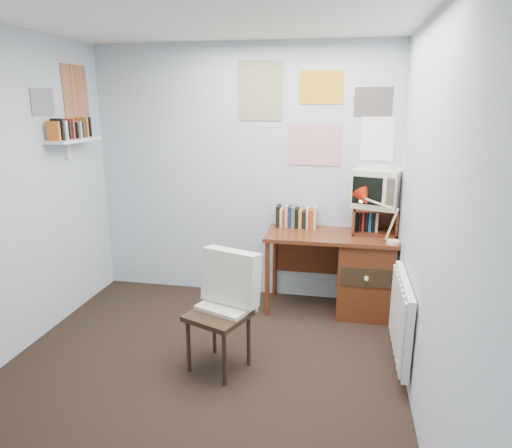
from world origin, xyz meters
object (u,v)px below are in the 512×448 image
(desk_chair, at_px, (218,316))
(desk_lamp, at_px, (395,221))
(crt_tv, at_px, (378,186))
(desk, at_px, (359,272))
(radiator, at_px, (402,317))
(wall_shelf, at_px, (74,140))
(tv_riser, at_px, (374,220))

(desk_chair, distance_m, desk_lamp, 1.72)
(desk_chair, height_order, crt_tv, crt_tv)
(desk, bearing_deg, radiator, -72.76)
(radiator, distance_m, wall_shelf, 3.15)
(tv_riser, height_order, radiator, tv_riser)
(desk, relative_size, crt_tv, 2.96)
(desk_lamp, bearing_deg, desk, 134.05)
(desk_chair, bearing_deg, crt_tv, 70.16)
(radiator, xyz_separation_m, wall_shelf, (-2.86, 0.55, 1.20))
(desk, distance_m, desk_chair, 1.58)
(desk, height_order, wall_shelf, wall_shelf)
(desk_lamp, height_order, crt_tv, crt_tv)
(tv_riser, bearing_deg, desk, -137.04)
(desk_chair, relative_size, radiator, 1.09)
(crt_tv, height_order, radiator, crt_tv)
(desk_lamp, height_order, tv_riser, desk_lamp)
(desk, bearing_deg, tv_riser, 42.96)
(desk_chair, distance_m, radiator, 1.35)
(tv_riser, relative_size, wall_shelf, 0.65)
(desk_chair, distance_m, wall_shelf, 2.10)
(crt_tv, xyz_separation_m, radiator, (0.16, -1.06, -0.78))
(tv_riser, bearing_deg, desk_chair, -131.74)
(desk, distance_m, radiator, 0.97)
(desk_chair, height_order, tv_riser, tv_riser)
(desk_lamp, relative_size, crt_tv, 1.00)
(desk_chair, bearing_deg, wall_shelf, 174.08)
(crt_tv, bearing_deg, wall_shelf, -151.62)
(desk_lamp, xyz_separation_m, radiator, (0.02, -0.73, -0.54))
(wall_shelf, bearing_deg, radiator, -10.89)
(crt_tv, bearing_deg, desk, -117.72)
(wall_shelf, bearing_deg, desk_lamp, 3.59)
(desk_chair, relative_size, desk_lamp, 2.13)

